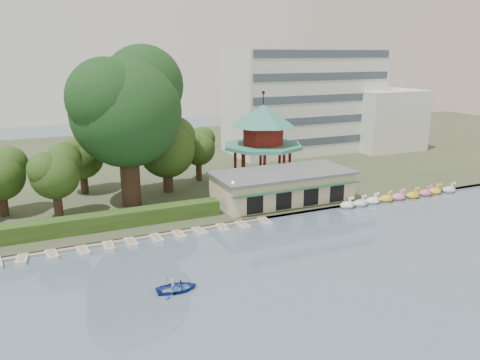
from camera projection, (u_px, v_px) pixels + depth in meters
ground_plane at (304, 289)px, 39.90m from camera, size 220.00×220.00×0.00m
shore at (155, 162)px, 85.73m from camera, size 220.00×70.00×0.40m
embankment at (227, 223)px, 55.12m from camera, size 220.00×0.60×0.30m
dock at (124, 239)px, 50.35m from camera, size 34.00×1.60×0.24m
boathouse at (283, 186)px, 62.58m from camera, size 18.60×9.39×3.90m
pavilion at (263, 135)px, 70.87m from camera, size 12.40×12.40×13.50m
office_building at (317, 104)px, 93.37m from camera, size 38.00×18.00×20.00m
hedge at (91, 223)px, 51.78m from camera, size 30.00×2.00×1.80m
lamp_post at (233, 192)px, 56.37m from camera, size 0.36×0.36×4.28m
big_tree at (127, 104)px, 57.84m from camera, size 15.11×14.08×20.28m
small_trees at (92, 158)px, 60.55m from camera, size 39.27×15.92×10.53m
swan_boats at (400, 197)px, 64.37m from camera, size 19.92×2.08×1.92m
moored_rowboats at (132, 242)px, 49.36m from camera, size 32.68×2.73×0.36m
rowboat_with_passengers at (177, 285)px, 39.53m from camera, size 5.18×3.85×2.01m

